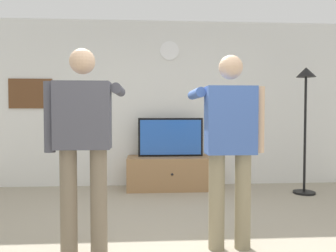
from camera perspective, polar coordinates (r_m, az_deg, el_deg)
The scene contains 8 objects.
back_wall at distance 5.63m, azimuth -1.77°, elevation 3.78°, with size 6.40×0.10×2.70m, color silver.
tv_stand at distance 5.37m, azimuth 0.47°, elevation -7.88°, with size 1.36×0.56×0.51m.
television at distance 5.35m, azimuth 0.43°, elevation -1.89°, with size 1.02×0.07×0.61m.
wall_clock at distance 5.67m, azimuth 0.25°, elevation 12.56°, with size 0.31×0.31×0.03m, color white.
framed_picture at distance 5.87m, azimuth -22.10°, elevation 5.08°, with size 0.68×0.04×0.47m, color brown.
floor_lamp at distance 5.38m, azimuth 22.13°, elevation 3.51°, with size 0.32×0.32×1.87m.
person_standing_nearer_lamp at distance 2.90m, azimuth -14.04°, elevation -2.02°, with size 0.63×0.78×1.73m.
person_standing_nearer_couch at distance 3.03m, azimuth 10.35°, elevation -2.24°, with size 0.61×0.78×1.70m.
Camera 1 is at (-0.20, -2.67, 1.21)m, focal length 36.22 mm.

